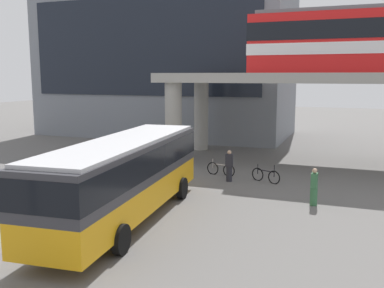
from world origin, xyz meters
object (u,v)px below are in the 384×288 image
at_px(bus_main, 125,171).
at_px(pedestrian_at_kerb, 229,167).
at_px(bicycle_silver, 221,169).
at_px(bicycle_black, 266,176).
at_px(pedestrian_by_bike_rack, 314,188).
at_px(station_building, 167,58).

relative_size(bus_main, pedestrian_at_kerb, 6.56).
bearing_deg(bicycle_silver, bus_main, -97.87).
xyz_separation_m(bicycle_black, pedestrian_by_bike_rack, (2.80, -3.45, 0.42)).
xyz_separation_m(bus_main, pedestrian_at_kerb, (2.06, 7.62, -1.19)).
bearing_deg(station_building, pedestrian_at_kerb, -56.61).
bearing_deg(pedestrian_at_kerb, bicycle_black, 15.37).
xyz_separation_m(bicycle_black, pedestrian_at_kerb, (-1.89, -0.52, 0.44)).
height_order(bus_main, pedestrian_by_bike_rack, bus_main).
relative_size(bus_main, bicycle_silver, 6.35).
bearing_deg(bicycle_black, bus_main, -115.91).
xyz_separation_m(station_building, pedestrian_at_kerb, (11.14, -16.91, -6.57)).
bearing_deg(bicycle_silver, station_building, 123.29).
bearing_deg(bicycle_black, pedestrian_by_bike_rack, -50.95).
relative_size(bus_main, bicycle_black, 6.72).
distance_m(bus_main, pedestrian_by_bike_rack, 8.31).
bearing_deg(bicycle_black, pedestrian_at_kerb, -164.63).
bearing_deg(pedestrian_at_kerb, bus_main, -105.16).
relative_size(bicycle_silver, pedestrian_at_kerb, 1.03).
relative_size(bicycle_silver, pedestrian_by_bike_rack, 1.06).
xyz_separation_m(station_building, bicycle_black, (13.03, -16.39, -7.02)).
bearing_deg(station_building, pedestrian_by_bike_rack, -51.41).
bearing_deg(bus_main, station_building, 110.31).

